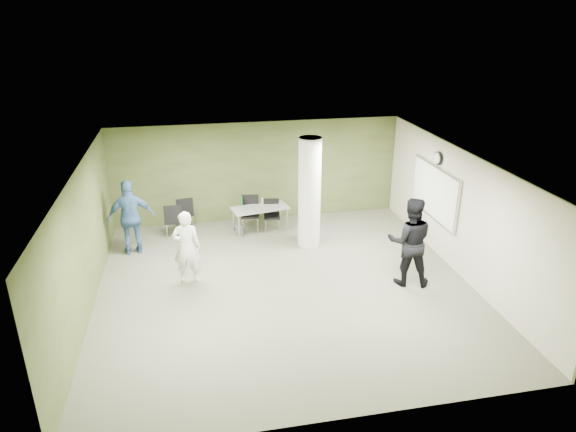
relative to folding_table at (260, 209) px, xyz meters
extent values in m
plane|color=#5A5B47|center=(0.11, -3.03, -0.66)|extent=(8.00, 8.00, 0.00)
plane|color=white|center=(0.11, -3.03, 2.14)|extent=(8.00, 8.00, 0.00)
cube|color=#444C24|center=(0.11, 0.97, 0.74)|extent=(8.00, 2.80, 0.02)
cube|color=#444C24|center=(-3.89, -3.03, 0.74)|extent=(0.02, 8.00, 2.80)
cube|color=beige|center=(4.11, -3.03, 0.74)|extent=(0.02, 8.00, 2.80)
cylinder|color=silver|center=(1.11, -1.03, 0.74)|extent=(0.56, 0.56, 2.80)
cube|color=silver|center=(4.04, -1.83, 0.84)|extent=(0.04, 2.30, 1.30)
cube|color=white|center=(4.02, -1.83, 0.84)|extent=(0.02, 2.20, 1.20)
cylinder|color=black|center=(4.04, -1.83, 1.69)|extent=(0.05, 0.32, 0.32)
cylinder|color=white|center=(4.01, -1.83, 1.69)|extent=(0.02, 0.26, 0.26)
cube|color=gray|center=(0.01, -0.01, 0.03)|extent=(1.58, 0.90, 0.04)
cylinder|color=silver|center=(-0.60, -0.39, -0.32)|extent=(0.04, 0.04, 0.67)
cylinder|color=silver|center=(0.72, -0.15, -0.32)|extent=(0.04, 0.04, 0.67)
cylinder|color=silver|center=(-0.69, 0.13, -0.32)|extent=(0.04, 0.04, 0.67)
cylinder|color=silver|center=(0.63, 0.36, -0.32)|extent=(0.04, 0.04, 0.67)
cylinder|color=#20561C|center=(-0.46, 0.24, 0.17)|extent=(0.07, 0.07, 0.25)
cylinder|color=#B2B2B7|center=(0.11, 0.24, 0.14)|extent=(0.06, 0.06, 0.18)
cylinder|color=#4C4C4C|center=(-0.56, -0.11, -0.52)|extent=(0.24, 0.24, 0.27)
cube|color=black|center=(-2.26, 0.13, -0.19)|extent=(0.48, 0.48, 0.05)
cube|color=black|center=(-2.26, -0.09, 0.07)|extent=(0.46, 0.04, 0.47)
cylinder|color=silver|center=(-2.06, 0.32, -0.44)|extent=(0.02, 0.02, 0.45)
cylinder|color=silver|center=(-2.46, 0.33, -0.44)|extent=(0.02, 0.02, 0.45)
cylinder|color=silver|center=(-2.06, -0.07, -0.44)|extent=(0.02, 0.02, 0.45)
cylinder|color=silver|center=(-2.46, -0.07, -0.44)|extent=(0.02, 0.02, 0.45)
cube|color=black|center=(-1.99, 0.62, -0.20)|extent=(0.54, 0.54, 0.05)
cube|color=black|center=(-1.96, 0.41, 0.06)|extent=(0.45, 0.11, 0.46)
cylinder|color=silver|center=(-1.83, 0.84, -0.44)|extent=(0.02, 0.02, 0.44)
cylinder|color=silver|center=(-2.22, 0.78, -0.44)|extent=(0.02, 0.02, 0.44)
cylinder|color=silver|center=(-1.77, 0.46, -0.44)|extent=(0.02, 0.02, 0.44)
cylinder|color=silver|center=(-2.15, 0.40, -0.44)|extent=(0.02, 0.02, 0.44)
cube|color=black|center=(-0.24, 0.10, -0.19)|extent=(0.55, 0.55, 0.05)
cube|color=black|center=(-0.21, 0.32, 0.07)|extent=(0.46, 0.11, 0.47)
cylinder|color=silver|center=(-0.47, -0.07, -0.43)|extent=(0.02, 0.02, 0.45)
cylinder|color=silver|center=(-0.07, -0.13, -0.43)|extent=(0.02, 0.02, 0.45)
cylinder|color=silver|center=(-0.41, 0.33, -0.43)|extent=(0.02, 0.02, 0.45)
cylinder|color=silver|center=(-0.02, 0.27, -0.43)|extent=(0.02, 0.02, 0.45)
cube|color=black|center=(0.33, 0.00, -0.24)|extent=(0.47, 0.47, 0.05)
cube|color=black|center=(0.35, 0.19, -0.01)|extent=(0.41, 0.08, 0.42)
cylinder|color=silver|center=(0.14, -0.15, -0.46)|extent=(0.02, 0.02, 0.40)
cylinder|color=silver|center=(0.49, -0.19, -0.46)|extent=(0.02, 0.02, 0.40)
cylinder|color=silver|center=(0.18, 0.20, -0.46)|extent=(0.02, 0.02, 0.40)
cylinder|color=silver|center=(0.53, 0.16, -0.46)|extent=(0.02, 0.02, 0.40)
imported|color=white|center=(-1.94, -2.38, 0.17)|extent=(0.63, 0.44, 1.67)
imported|color=black|center=(2.77, -3.38, 0.34)|extent=(1.15, 1.00, 2.00)
imported|color=#385C8B|center=(-3.24, -0.66, 0.28)|extent=(1.16, 0.63, 1.89)
camera|label=1|loc=(-1.73, -12.66, 5.01)|focal=32.00mm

